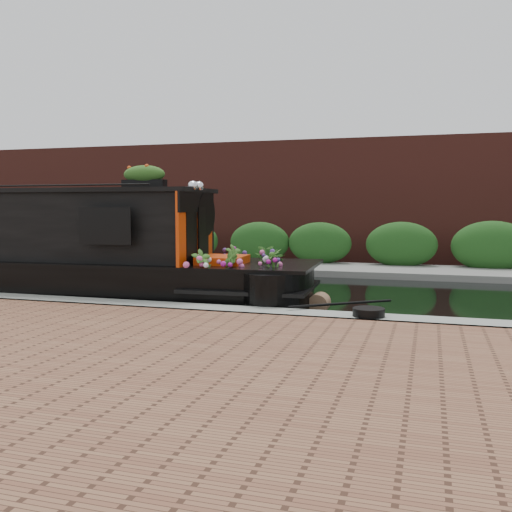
# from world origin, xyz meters

# --- Properties ---
(ground) EXTENTS (80.00, 80.00, 0.00)m
(ground) POSITION_xyz_m (0.00, 0.00, 0.00)
(ground) COLOR black
(ground) RESTS_ON ground
(near_bank_coping) EXTENTS (40.00, 0.60, 0.50)m
(near_bank_coping) POSITION_xyz_m (0.00, -3.30, 0.00)
(near_bank_coping) COLOR gray
(near_bank_coping) RESTS_ON ground
(far_bank_path) EXTENTS (40.00, 2.40, 0.34)m
(far_bank_path) POSITION_xyz_m (0.00, 4.20, 0.00)
(far_bank_path) COLOR slate
(far_bank_path) RESTS_ON ground
(far_hedge) EXTENTS (40.00, 1.10, 2.80)m
(far_hedge) POSITION_xyz_m (0.00, 5.10, 0.00)
(far_hedge) COLOR #1E4C19
(far_hedge) RESTS_ON ground
(far_brick_wall) EXTENTS (40.00, 1.00, 8.00)m
(far_brick_wall) POSITION_xyz_m (0.00, 7.20, 0.00)
(far_brick_wall) COLOR #5C261F
(far_brick_wall) RESTS_ON ground
(narrowboat) EXTENTS (12.07, 2.70, 2.82)m
(narrowboat) POSITION_xyz_m (-3.05, -1.97, 0.84)
(narrowboat) COLOR black
(narrowboat) RESTS_ON ground
(rope_fender) EXTENTS (0.35, 0.38, 0.35)m
(rope_fender) POSITION_xyz_m (3.34, -1.97, 0.17)
(rope_fender) COLOR brown
(rope_fender) RESTS_ON ground
(coiled_mooring_rope) EXTENTS (0.46, 0.46, 0.12)m
(coiled_mooring_rope) POSITION_xyz_m (4.32, -3.30, 0.31)
(coiled_mooring_rope) COLOR black
(coiled_mooring_rope) RESTS_ON near_bank_coping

